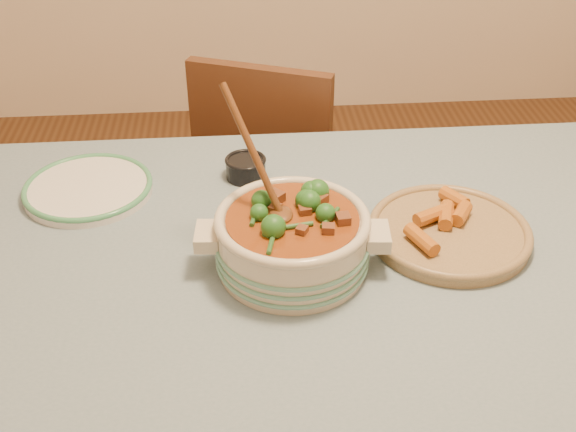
{
  "coord_description": "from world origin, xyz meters",
  "views": [
    {
      "loc": [
        -0.18,
        -1.03,
        1.59
      ],
      "look_at": [
        -0.1,
        0.04,
        0.85
      ],
      "focal_mm": 45.0,
      "sensor_mm": 36.0,
      "label": 1
    }
  ],
  "objects_px": {
    "condiment_bowl": "(246,167)",
    "chair_far": "(273,171)",
    "white_plate": "(88,188)",
    "fried_plate": "(450,229)",
    "stew_casserole": "(292,236)",
    "dining_table": "(339,306)"
  },
  "relations": [
    {
      "from": "fried_plate",
      "to": "dining_table",
      "type": "bearing_deg",
      "value": -160.62
    },
    {
      "from": "white_plate",
      "to": "fried_plate",
      "type": "relative_size",
      "value": 0.75
    },
    {
      "from": "dining_table",
      "to": "condiment_bowl",
      "type": "distance_m",
      "value": 0.4
    },
    {
      "from": "stew_casserole",
      "to": "fried_plate",
      "type": "bearing_deg",
      "value": 11.63
    },
    {
      "from": "white_plate",
      "to": "fried_plate",
      "type": "height_order",
      "value": "fried_plate"
    },
    {
      "from": "stew_casserole",
      "to": "condiment_bowl",
      "type": "distance_m",
      "value": 0.34
    },
    {
      "from": "stew_casserole",
      "to": "white_plate",
      "type": "distance_m",
      "value": 0.51
    },
    {
      "from": "white_plate",
      "to": "chair_far",
      "type": "bearing_deg",
      "value": 50.83
    },
    {
      "from": "dining_table",
      "to": "stew_casserole",
      "type": "relative_size",
      "value": 4.75
    },
    {
      "from": "condiment_bowl",
      "to": "fried_plate",
      "type": "xyz_separation_m",
      "value": [
        0.39,
        -0.26,
        -0.01
      ]
    },
    {
      "from": "condiment_bowl",
      "to": "chair_far",
      "type": "relative_size",
      "value": 0.11
    },
    {
      "from": "fried_plate",
      "to": "chair_far",
      "type": "height_order",
      "value": "chair_far"
    },
    {
      "from": "dining_table",
      "to": "chair_far",
      "type": "xyz_separation_m",
      "value": [
        -0.08,
        0.82,
        -0.18
      ]
    },
    {
      "from": "condiment_bowl",
      "to": "stew_casserole",
      "type": "bearing_deg",
      "value": -77.12
    },
    {
      "from": "dining_table",
      "to": "chair_far",
      "type": "bearing_deg",
      "value": 95.5
    },
    {
      "from": "condiment_bowl",
      "to": "chair_far",
      "type": "xyz_separation_m",
      "value": [
        0.09,
        0.48,
        -0.3
      ]
    },
    {
      "from": "stew_casserole",
      "to": "chair_far",
      "type": "distance_m",
      "value": 0.88
    },
    {
      "from": "dining_table",
      "to": "white_plate",
      "type": "height_order",
      "value": "white_plate"
    },
    {
      "from": "chair_far",
      "to": "condiment_bowl",
      "type": "bearing_deg",
      "value": 101.74
    },
    {
      "from": "dining_table",
      "to": "fried_plate",
      "type": "bearing_deg",
      "value": 19.38
    },
    {
      "from": "dining_table",
      "to": "stew_casserole",
      "type": "xyz_separation_m",
      "value": [
        -0.09,
        0.01,
        0.16
      ]
    },
    {
      "from": "white_plate",
      "to": "chair_far",
      "type": "xyz_separation_m",
      "value": [
        0.42,
        0.52,
        -0.28
      ]
    }
  ]
}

